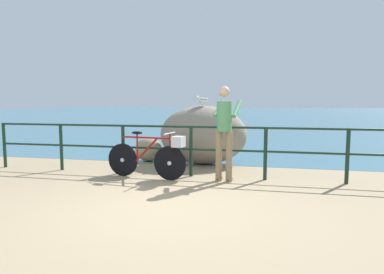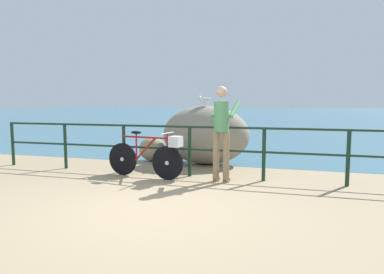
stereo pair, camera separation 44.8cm
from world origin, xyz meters
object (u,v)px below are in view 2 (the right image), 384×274
object	(u,v)px
seagull	(205,100)
bicycle	(151,155)
breakwater_boulder_left	(152,149)
person_at_railing	(222,129)
breakwater_boulder_main	(206,135)

from	to	relation	value
seagull	bicycle	bearing A→B (deg)	59.56
breakwater_boulder_left	person_at_railing	bearing A→B (deg)	-39.24
person_at_railing	seagull	xyz separation A→B (m)	(-0.73, 1.61, 0.55)
breakwater_boulder_main	seagull	world-z (taller)	seagull
bicycle	breakwater_boulder_left	world-z (taller)	bicycle
breakwater_boulder_main	breakwater_boulder_left	xyz separation A→B (m)	(-1.40, 0.05, -0.40)
breakwater_boulder_main	breakwater_boulder_left	bearing A→B (deg)	177.92
person_at_railing	seagull	distance (m)	1.85
bicycle	seagull	size ratio (longest dim) A/B	4.93
person_at_railing	breakwater_boulder_left	bearing A→B (deg)	59.88
person_at_railing	breakwater_boulder_main	distance (m)	1.85
breakwater_boulder_left	seagull	world-z (taller)	seagull
breakwater_boulder_left	seagull	bearing A→B (deg)	-5.21
bicycle	seagull	xyz separation A→B (m)	(0.66, 1.70, 1.08)
bicycle	breakwater_boulder_left	xyz separation A→B (m)	(-0.73, 1.83, -0.16)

